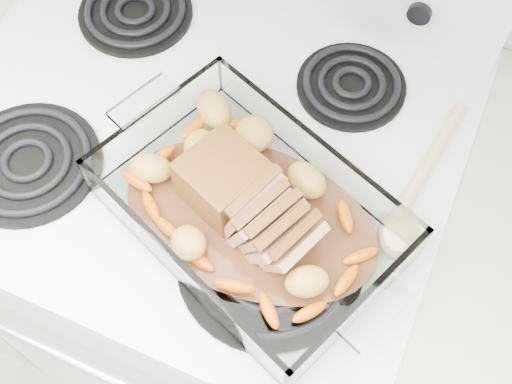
% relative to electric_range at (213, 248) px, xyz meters
% --- Properties ---
extents(electric_range, '(0.78, 0.70, 1.12)m').
position_rel_electric_range_xyz_m(electric_range, '(0.00, 0.00, 0.00)').
color(electric_range, white).
rests_on(electric_range, ground).
extents(baking_dish, '(0.39, 0.26, 0.07)m').
position_rel_electric_range_xyz_m(baking_dish, '(0.14, -0.12, 0.48)').
color(baking_dish, white).
rests_on(baking_dish, electric_range).
extents(pork_roast, '(0.20, 0.10, 0.08)m').
position_rel_electric_range_xyz_m(pork_roast, '(0.12, -0.12, 0.51)').
color(pork_roast, brown).
rests_on(pork_roast, baking_dish).
extents(roast_vegetables, '(0.33, 0.18, 0.04)m').
position_rel_electric_range_xyz_m(roast_vegetables, '(0.14, -0.09, 0.49)').
color(roast_vegetables, '#D56206').
rests_on(roast_vegetables, baking_dish).
extents(wooden_spoon, '(0.06, 0.28, 0.02)m').
position_rel_electric_range_xyz_m(wooden_spoon, '(0.34, 0.00, 0.46)').
color(wooden_spoon, '#EBD28A').
rests_on(wooden_spoon, electric_range).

